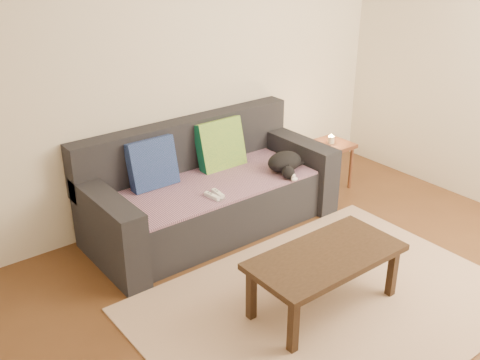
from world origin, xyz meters
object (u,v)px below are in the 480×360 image
object	(u,v)px
cat	(285,163)
wii_remote_a	(218,194)
wii_remote_b	(212,196)
sofa	(208,193)
side_table	(330,151)
coffee_table	(326,261)

from	to	relation	value
cat	wii_remote_a	world-z (taller)	cat
cat	wii_remote_b	size ratio (longest dim) A/B	2.71
sofa	wii_remote_a	xyz separation A→B (m)	(-0.12, -0.30, 0.15)
side_table	wii_remote_b	bearing A→B (deg)	-171.66
cat	wii_remote_a	size ratio (longest dim) A/B	2.71
side_table	coffee_table	world-z (taller)	side_table
side_table	coffee_table	distance (m)	1.94
side_table	coffee_table	size ratio (longest dim) A/B	0.43
cat	wii_remote_b	distance (m)	0.79
wii_remote_b	cat	bearing A→B (deg)	-94.82
cat	side_table	world-z (taller)	cat
wii_remote_b	side_table	distance (m)	1.58
cat	wii_remote_a	xyz separation A→B (m)	(-0.72, -0.02, -0.07)
coffee_table	sofa	bearing A→B (deg)	88.35
sofa	coffee_table	size ratio (longest dim) A/B	1.99
sofa	coffee_table	bearing A→B (deg)	-91.65
wii_remote_b	wii_remote_a	bearing A→B (deg)	-88.40
side_table	coffee_table	bearing A→B (deg)	-137.04
cat	wii_remote_b	bearing A→B (deg)	158.32
wii_remote_a	wii_remote_b	xyz separation A→B (m)	(-0.06, -0.01, 0.00)
cat	coffee_table	world-z (taller)	cat
sofa	cat	xyz separation A→B (m)	(0.61, -0.28, 0.21)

